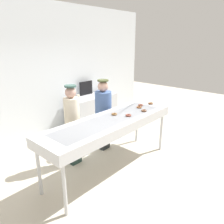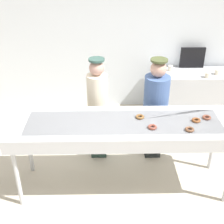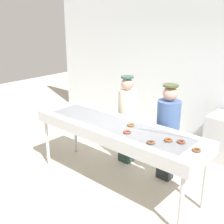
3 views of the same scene
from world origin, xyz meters
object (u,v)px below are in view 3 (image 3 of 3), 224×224
object	(u,v)px
worker_baker	(168,126)
chocolate_donut_5	(151,142)
worker_assistant	(127,116)
chocolate_donut_4	(127,132)
chocolate_donut_1	(168,140)
chocolate_donut_3	(131,125)
fryer_conveyor	(116,130)
chocolate_donut_2	(197,150)
chocolate_donut_0	(181,142)

from	to	relation	value
worker_baker	chocolate_donut_5	bearing A→B (deg)	122.54
worker_assistant	chocolate_donut_4	bearing A→B (deg)	131.55
chocolate_donut_1	chocolate_donut_5	size ratio (longest dim) A/B	1.00
chocolate_donut_3	worker_assistant	world-z (taller)	worker_assistant
chocolate_donut_4	chocolate_donut_5	world-z (taller)	same
worker_assistant	chocolate_donut_5	bearing A→B (deg)	143.68
worker_baker	worker_assistant	bearing A→B (deg)	14.60
chocolate_donut_4	chocolate_donut_5	size ratio (longest dim) A/B	1.00
fryer_conveyor	chocolate_donut_4	bearing A→B (deg)	-23.67
worker_baker	worker_assistant	size ratio (longest dim) A/B	1.00
fryer_conveyor	chocolate_donut_2	bearing A→B (deg)	-1.13
chocolate_donut_3	worker_baker	size ratio (longest dim) A/B	0.07
fryer_conveyor	chocolate_donut_0	xyz separation A→B (m)	(1.07, 0.07, 0.11)
fryer_conveyor	chocolate_donut_3	xyz separation A→B (m)	(0.21, 0.10, 0.11)
chocolate_donut_4	chocolate_donut_1	bearing A→B (deg)	15.02
fryer_conveyor	chocolate_donut_1	distance (m)	0.92
worker_assistant	fryer_conveyor	bearing A→B (deg)	118.87
chocolate_donut_4	chocolate_donut_5	xyz separation A→B (m)	(0.44, -0.06, 0.00)
chocolate_donut_1	chocolate_donut_4	xyz separation A→B (m)	(-0.57, -0.15, 0.00)
chocolate_donut_2	chocolate_donut_0	bearing A→B (deg)	160.26
chocolate_donut_0	worker_assistant	xyz separation A→B (m)	(-1.41, 0.63, -0.16)
chocolate_donut_2	worker_assistant	distance (m)	1.82
fryer_conveyor	worker_assistant	world-z (taller)	worker_assistant
chocolate_donut_2	chocolate_donut_3	xyz separation A→B (m)	(-1.11, 0.12, 0.00)
chocolate_donut_1	chocolate_donut_5	distance (m)	0.25
chocolate_donut_3	chocolate_donut_4	size ratio (longest dim) A/B	1.00
chocolate_donut_0	chocolate_donut_2	world-z (taller)	same
chocolate_donut_1	fryer_conveyor	bearing A→B (deg)	-179.71
chocolate_donut_2	chocolate_donut_4	xyz separation A→B (m)	(-0.98, -0.12, 0.00)
fryer_conveyor	chocolate_donut_4	xyz separation A→B (m)	(0.34, -0.15, 0.11)
chocolate_donut_3	chocolate_donut_5	xyz separation A→B (m)	(0.57, -0.31, 0.00)
chocolate_donut_3	worker_baker	world-z (taller)	worker_baker
chocolate_donut_3	chocolate_donut_2	bearing A→B (deg)	-6.37
chocolate_donut_3	worker_assistant	xyz separation A→B (m)	(-0.56, 0.60, -0.16)
fryer_conveyor	chocolate_donut_0	distance (m)	1.07
chocolate_donut_0	chocolate_donut_4	xyz separation A→B (m)	(-0.73, -0.22, 0.00)
chocolate_donut_0	worker_baker	distance (m)	0.84
chocolate_donut_5	worker_baker	xyz separation A→B (m)	(-0.27, 0.89, -0.12)
chocolate_donut_3	chocolate_donut_4	distance (m)	0.28
chocolate_donut_2	chocolate_donut_5	world-z (taller)	same
chocolate_donut_4	worker_baker	distance (m)	0.86
chocolate_donut_0	worker_assistant	world-z (taller)	worker_assistant
worker_assistant	chocolate_donut_0	bearing A→B (deg)	158.49
chocolate_donut_4	worker_assistant	world-z (taller)	worker_assistant
chocolate_donut_5	worker_assistant	size ratio (longest dim) A/B	0.07
chocolate_donut_0	worker_baker	world-z (taller)	worker_baker
fryer_conveyor	chocolate_donut_3	size ratio (longest dim) A/B	25.73
chocolate_donut_1	chocolate_donut_5	world-z (taller)	same
chocolate_donut_3	chocolate_donut_4	bearing A→B (deg)	-62.88
fryer_conveyor	worker_baker	xyz separation A→B (m)	(0.51, 0.68, -0.01)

